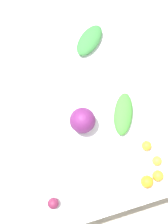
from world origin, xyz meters
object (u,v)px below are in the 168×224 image
object	(u,v)px
cabbage_purple	(83,120)
greens_bunch_scallion	(123,114)
orange_3	(147,182)
beet_root	(53,203)
orange_0	(157,161)
orange_1	(158,176)
orange_2	(147,146)
greens_bunch_kale	(90,40)

from	to	relation	value
cabbage_purple	greens_bunch_scallion	distance (m)	0.30
orange_3	cabbage_purple	bearing A→B (deg)	30.16
beet_root	orange_3	world-z (taller)	orange_3
orange_0	orange_1	bearing A→B (deg)	162.06
greens_bunch_scallion	orange_0	xyz separation A→B (m)	(-0.38, -0.12, -0.00)
orange_0	orange_2	size ratio (longest dim) A/B	0.95
greens_bunch_kale	orange_2	xyz separation A→B (m)	(-0.89, -0.14, -0.00)
cabbage_purple	greens_bunch_kale	size ratio (longest dim) A/B	0.61
orange_0	orange_1	world-z (taller)	orange_1
orange_0	orange_3	xyz separation A→B (m)	(-0.11, 0.11, 0.01)
greens_bunch_kale	orange_1	world-z (taller)	orange_1
greens_bunch_kale	greens_bunch_scallion	size ratio (longest dim) A/B	0.94
greens_bunch_kale	orange_0	distance (m)	1.02
cabbage_purple	orange_3	xyz separation A→B (m)	(-0.51, -0.30, -0.05)
orange_0	orange_2	bearing A→B (deg)	16.18
greens_bunch_scallion	orange_1	xyz separation A→B (m)	(-0.47, -0.09, 0.00)
cabbage_purple	greens_bunch_scallion	world-z (taller)	cabbage_purple
orange_0	beet_root	bearing A→B (deg)	95.00
greens_bunch_scallion	orange_1	distance (m)	0.48
cabbage_purple	orange_2	size ratio (longest dim) A/B	2.63
orange_1	orange_3	size ratio (longest dim) A/B	0.89
greens_bunch_scallion	orange_2	distance (m)	0.27
greens_bunch_kale	orange_2	bearing A→B (deg)	-170.75
orange_0	orange_3	size ratio (longest dim) A/B	0.77
greens_bunch_scallion	beet_root	distance (m)	0.77
orange_2	orange_3	distance (m)	0.24
cabbage_purple	orange_2	xyz separation A→B (m)	(-0.28, -0.38, -0.06)
beet_root	orange_2	size ratio (longest dim) A/B	1.08
cabbage_purple	orange_1	distance (m)	0.63
cabbage_purple	greens_bunch_kale	distance (m)	0.65
orange_2	greens_bunch_kale	bearing A→B (deg)	9.25
greens_bunch_scallion	beet_root	size ratio (longest dim) A/B	4.22
greens_bunch_scallion	greens_bunch_kale	bearing A→B (deg)	5.66
greens_bunch_kale	orange_0	xyz separation A→B (m)	(-1.00, -0.18, -0.00)
cabbage_purple	greens_bunch_kale	world-z (taller)	cabbage_purple
greens_bunch_scallion	cabbage_purple	bearing A→B (deg)	85.29
greens_bunch_scallion	orange_3	distance (m)	0.48
greens_bunch_scallion	orange_3	bearing A→B (deg)	-179.86
beet_root	orange_0	world-z (taller)	beet_root
orange_3	beet_root	bearing A→B (deg)	86.01
orange_1	orange_3	world-z (taller)	orange_3
beet_root	orange_0	size ratio (longest dim) A/B	1.14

